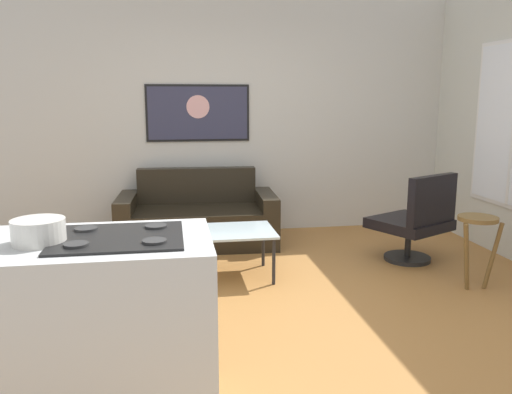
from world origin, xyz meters
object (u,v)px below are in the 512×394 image
object	(u,v)px
bar_stool	(477,232)
mixing_bowl	(39,232)
couch	(198,220)
coffee_table	(224,234)
armchair	(416,220)
wall_painting	(198,113)

from	to	relation	value
bar_stool	mixing_bowl	world-z (taller)	mixing_bowl
couch	mixing_bowl	bearing A→B (deg)	-105.43
couch	coffee_table	bearing A→B (deg)	-81.27
coffee_table	armchair	xyz separation A→B (m)	(1.89, 0.12, 0.02)
bar_stool	wall_painting	bearing A→B (deg)	134.76
bar_stool	wall_painting	distance (m)	3.25
mixing_bowl	armchair	bearing A→B (deg)	36.29
bar_stool	mixing_bowl	size ratio (longest dim) A/B	2.59
bar_stool	couch	bearing A→B (deg)	142.41
mixing_bowl	wall_painting	size ratio (longest dim) A/B	0.20
armchair	bar_stool	world-z (taller)	armchair
bar_stool	armchair	bearing A→B (deg)	104.30
couch	coffee_table	xyz separation A→B (m)	(0.17, -1.13, 0.13)
mixing_bowl	couch	bearing A→B (deg)	74.57
couch	coffee_table	world-z (taller)	couch
armchair	mixing_bowl	distance (m)	3.68
coffee_table	wall_painting	size ratio (longest dim) A/B	0.75
armchair	bar_stool	bearing A→B (deg)	-75.70
armchair	mixing_bowl	size ratio (longest dim) A/B	3.70
coffee_table	bar_stool	bearing A→B (deg)	-16.06
couch	bar_stool	size ratio (longest dim) A/B	2.80
couch	armchair	distance (m)	2.30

